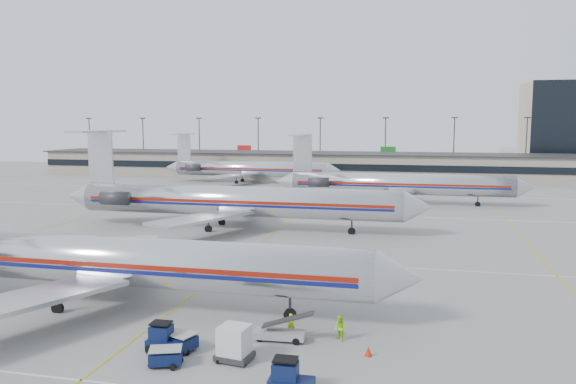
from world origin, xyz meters
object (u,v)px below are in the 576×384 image
(tug_center, at_px, (164,339))
(belt_loader, at_px, (281,332))
(jet_foreground, at_px, (98,259))
(jet_second_row, at_px, (230,200))
(uld_container, at_px, (234,343))

(tug_center, xyz_separation_m, belt_loader, (6.46, 3.29, -0.30))
(jet_foreground, distance_m, tug_center, 11.61)
(jet_foreground, distance_m, belt_loader, 15.94)
(jet_foreground, bearing_deg, jet_second_row, 90.21)
(jet_second_row, distance_m, belt_loader, 38.62)
(uld_container, bearing_deg, tug_center, -174.06)
(uld_container, bearing_deg, jet_foreground, 159.62)
(uld_container, height_order, belt_loader, uld_container)
(jet_foreground, bearing_deg, belt_loader, -14.49)
(jet_foreground, bearing_deg, tug_center, -39.67)
(jet_second_row, height_order, tug_center, jet_second_row)
(tug_center, relative_size, belt_loader, 0.59)
(tug_center, relative_size, uld_container, 1.03)
(jet_second_row, xyz_separation_m, belt_loader, (15.28, -35.32, -3.21))
(belt_loader, bearing_deg, jet_foreground, 162.53)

